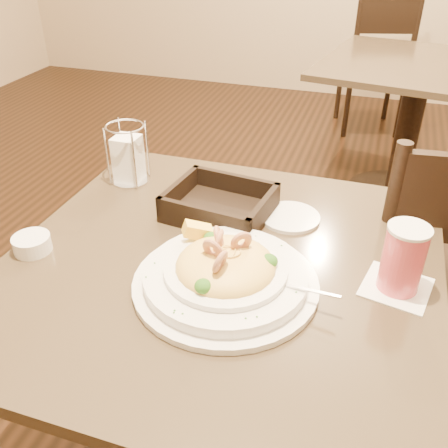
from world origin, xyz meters
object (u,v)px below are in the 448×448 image
(background_table, at_px, (412,109))
(bread_basket, at_px, (220,206))
(drink_glass, at_px, (403,259))
(butter_ramekin, at_px, (32,244))
(pasta_bowl, at_px, (225,272))
(napkin_caddy, at_px, (128,158))
(side_plate, at_px, (290,217))
(main_table, at_px, (221,339))
(dining_chair_far, at_px, (377,59))
(dining_chair_near, at_px, (437,273))

(background_table, relative_size, bread_basket, 3.98)
(drink_glass, height_order, butter_ramekin, drink_glass)
(pasta_bowl, xyz_separation_m, napkin_caddy, (-0.38, 0.34, 0.04))
(side_plate, distance_m, butter_ramekin, 0.59)
(main_table, height_order, pasta_bowl, pasta_bowl)
(main_table, xyz_separation_m, side_plate, (0.10, 0.21, 0.23))
(dining_chair_far, height_order, side_plate, dining_chair_far)
(background_table, relative_size, drink_glass, 7.01)
(main_table, bearing_deg, dining_chair_near, 41.14)
(napkin_caddy, bearing_deg, bread_basket, -17.31)
(pasta_bowl, relative_size, butter_ramekin, 5.01)
(main_table, height_order, side_plate, side_plate)
(background_table, distance_m, drink_glass, 1.80)
(pasta_bowl, xyz_separation_m, butter_ramekin, (-0.43, -0.02, -0.02))
(dining_chair_near, bearing_deg, dining_chair_far, -89.44)
(side_plate, bearing_deg, background_table, 78.93)
(main_table, height_order, bread_basket, bread_basket)
(background_table, distance_m, napkin_caddy, 1.73)
(drink_glass, xyz_separation_m, napkin_caddy, (-0.70, 0.24, -0.00))
(drink_glass, xyz_separation_m, butter_ramekin, (-0.76, -0.12, -0.05))
(butter_ramekin, bearing_deg, side_plate, 30.95)
(drink_glass, bearing_deg, pasta_bowl, -162.98)
(main_table, xyz_separation_m, background_table, (0.41, 1.80, 0.00))
(background_table, xyz_separation_m, butter_ramekin, (-0.81, -1.89, 0.25))
(bread_basket, height_order, napkin_caddy, napkin_caddy)
(main_table, xyz_separation_m, butter_ramekin, (-0.40, -0.09, 0.25))
(butter_ramekin, bearing_deg, napkin_caddy, 82.01)
(dining_chair_far, xyz_separation_m, drink_glass, (0.17, -2.72, 0.30))
(dining_chair_near, bearing_deg, side_plate, 22.41)
(drink_glass, height_order, bread_basket, drink_glass)
(main_table, bearing_deg, side_plate, 63.60)
(drink_glass, bearing_deg, napkin_caddy, 160.85)
(pasta_bowl, distance_m, side_plate, 0.30)
(dining_chair_near, height_order, butter_ramekin, dining_chair_near)
(background_table, distance_m, pasta_bowl, 1.93)
(dining_chair_far, height_order, butter_ramekin, dining_chair_far)
(drink_glass, xyz_separation_m, side_plate, (-0.25, 0.19, -0.07))
(dining_chair_near, xyz_separation_m, butter_ramekin, (-0.89, -0.52, 0.25))
(butter_ramekin, bearing_deg, main_table, 12.94)
(pasta_bowl, bearing_deg, side_plate, 76.16)
(napkin_caddy, bearing_deg, butter_ramekin, -97.99)
(background_table, relative_size, pasta_bowl, 2.54)
(side_plate, bearing_deg, bread_basket, -169.13)
(background_table, xyz_separation_m, pasta_bowl, (-0.38, -1.87, 0.26))
(dining_chair_near, relative_size, bread_basket, 3.59)
(side_plate, xyz_separation_m, butter_ramekin, (-0.50, -0.30, 0.01))
(background_table, xyz_separation_m, side_plate, (-0.31, -1.59, 0.23))
(main_table, relative_size, butter_ramekin, 11.11)
(drink_glass, distance_m, side_plate, 0.32)
(main_table, bearing_deg, background_table, 76.99)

